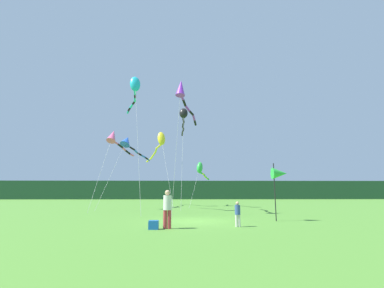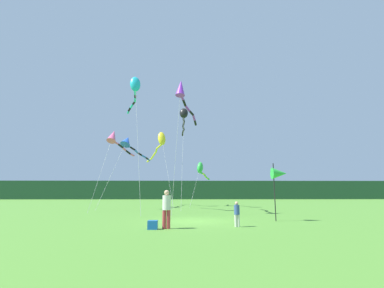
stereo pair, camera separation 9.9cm
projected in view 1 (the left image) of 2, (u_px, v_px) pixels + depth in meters
The scene contains 13 objects.
ground_plane at pixel (195, 221), 16.24m from camera, with size 120.00×120.00×0.00m, color #4C842D.
distant_treeline at pixel (187, 190), 60.91m from camera, with size 108.00×2.85×4.00m, color #1E4228.
person_adult at pixel (167, 207), 13.10m from camera, with size 0.40×0.40×1.81m.
person_child at pixel (238, 213), 13.76m from camera, with size 0.27×0.27×1.24m.
cooler_box at pixel (154, 225), 12.78m from camera, with size 0.46×0.38×0.40m, color #1959B2.
banner_flag_pole at pixel (279, 174), 16.77m from camera, with size 0.90×0.70×3.45m.
kite_cyan at pixel (135, 87), 25.68m from camera, with size 3.15×8.50×12.41m.
kite_rainbow at pixel (114, 138), 27.56m from camera, with size 2.12×8.24×8.01m.
kite_black at pixel (183, 116), 30.78m from camera, with size 0.96×8.69×10.98m.
kite_yellow at pixel (160, 142), 33.19m from camera, with size 4.19×9.68×8.91m.
kite_blue at pixel (128, 143), 30.45m from camera, with size 3.73×9.02×7.97m.
kite_green at pixel (200, 169), 33.28m from camera, with size 2.76×6.48×5.40m.
kite_purple at pixel (183, 93), 22.68m from camera, with size 2.08×6.58×10.78m.
Camera 1 is at (-0.61, -16.77, 1.76)m, focal length 25.63 mm.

